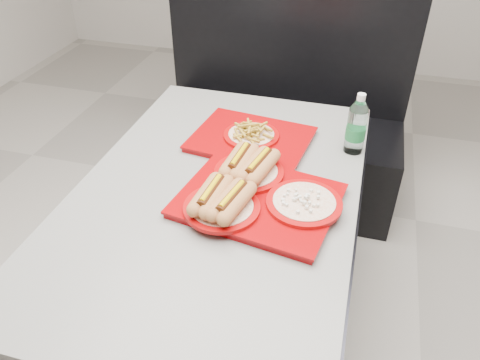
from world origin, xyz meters
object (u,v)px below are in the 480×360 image
(booth_bench, at_px, (280,124))
(water_bottle, at_px, (356,127))
(tray_far, at_px, (251,137))
(tray_near, at_px, (253,192))
(diner_table, at_px, (218,227))

(booth_bench, distance_m, water_bottle, 0.95)
(tray_far, xyz_separation_m, water_bottle, (0.37, 0.04, 0.07))
(tray_near, height_order, tray_far, tray_near)
(diner_table, relative_size, water_bottle, 6.30)
(booth_bench, distance_m, tray_far, 0.86)
(booth_bench, xyz_separation_m, tray_far, (0.03, -0.78, 0.37))
(booth_bench, distance_m, tray_near, 1.20)
(diner_table, relative_size, tray_near, 2.70)
(tray_near, relative_size, water_bottle, 2.33)
(tray_near, xyz_separation_m, tray_far, (-0.09, 0.34, -0.01))
(diner_table, relative_size, booth_bench, 1.05)
(tray_far, bearing_deg, booth_bench, 92.54)
(diner_table, height_order, tray_far, tray_far)
(tray_near, relative_size, tray_far, 1.14)
(tray_far, bearing_deg, tray_near, -74.65)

